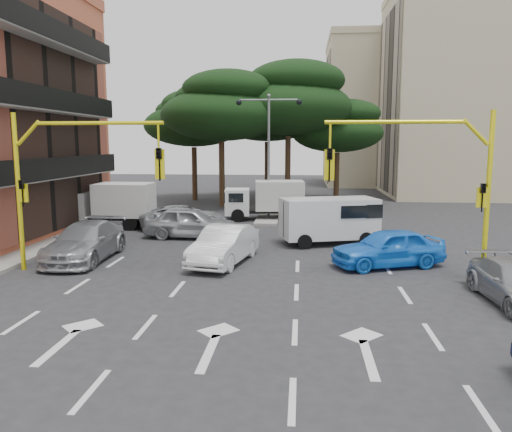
{
  "coord_description": "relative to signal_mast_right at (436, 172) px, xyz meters",
  "views": [
    {
      "loc": [
        2.12,
        -15.96,
        4.9
      ],
      "look_at": [
        0.08,
        6.24,
        1.6
      ],
      "focal_mm": 35.0,
      "sensor_mm": 36.0,
      "label": 1
    }
  ],
  "objects": [
    {
      "name": "apartment_beige_near",
      "position": [
        13.15,
        30.01,
        5.47
      ],
      "size": [
        20.2,
        12.15,
        18.7
      ],
      "color": "#C2BA92",
      "rests_on": "ground"
    },
    {
      "name": "pine_left_far",
      "position": [
        -13.75,
        23.96,
        3.03
      ],
      "size": [
        8.32,
        8.32,
        9.3
      ],
      "color": "#382616",
      "rests_on": "ground"
    },
    {
      "name": "car_silver_cross_a",
      "position": [
        -11.29,
        9.51,
        -3.21
      ],
      "size": [
        5.1,
        2.79,
        1.35
      ],
      "primitive_type": "imported",
      "rotation": [
        0.0,
        0.0,
        1.68
      ],
      "color": "gray",
      "rests_on": "ground"
    },
    {
      "name": "signal_mast_right",
      "position": [
        0.0,
        0.0,
        0.0
      ],
      "size": [
        5.79,
        0.37,
        6.0
      ],
      "color": "yellow",
      "rests_on": "ground"
    },
    {
      "name": "apartment_beige_far",
      "position": [
        6.15,
        42.01,
        4.47
      ],
      "size": [
        16.2,
        12.15,
        16.7
      ],
      "color": "#C2BA92",
      "rests_on": "ground"
    },
    {
      "name": "pine_back",
      "position": [
        -7.75,
        26.96,
        3.72
      ],
      "size": [
        9.15,
        9.15,
        10.23
      ],
      "color": "#382616",
      "rests_on": "ground"
    },
    {
      "name": "median_strip",
      "position": [
        -6.8,
        14.01,
        -3.81
      ],
      "size": [
        1.4,
        6.0,
        0.15
      ],
      "primitive_type": "cube",
      "color": "gray",
      "rests_on": "ground"
    },
    {
      "name": "box_truck_a",
      "position": [
        -15.8,
        9.81,
        -2.59
      ],
      "size": [
        5.26,
        2.25,
        2.58
      ],
      "primitive_type": null,
      "rotation": [
        0.0,
        0.0,
        1.58
      ],
      "color": "silver",
      "rests_on": "ground"
    },
    {
      "name": "car_silver_cross_b",
      "position": [
        -10.36,
        7.01,
        -3.07
      ],
      "size": [
        4.85,
        2.17,
        1.62
      ],
      "primitive_type": "imported",
      "rotation": [
        0.0,
        0.0,
        1.52
      ],
      "color": "#ABAFB3",
      "rests_on": "ground"
    },
    {
      "name": "box_truck_b",
      "position": [
        -6.99,
        13.51,
        -2.64
      ],
      "size": [
        5.24,
        2.59,
        2.49
      ],
      "primitive_type": null,
      "rotation": [
        0.0,
        0.0,
        1.67
      ],
      "color": "white",
      "rests_on": "ground"
    },
    {
      "name": "pine_left_near",
      "position": [
        -10.75,
        19.96,
        3.72
      ],
      "size": [
        9.15,
        9.15,
        10.23
      ],
      "color": "#382616",
      "rests_on": "ground"
    },
    {
      "name": "car_white_hatch",
      "position": [
        -7.79,
        1.74,
        -3.12
      ],
      "size": [
        2.52,
        4.85,
        1.52
      ],
      "primitive_type": "imported",
      "rotation": [
        0.0,
        0.0,
        -0.21
      ],
      "color": "silver",
      "rests_on": "ground"
    },
    {
      "name": "pine_center",
      "position": [
        -5.75,
        21.96,
        4.41
      ],
      "size": [
        9.98,
        9.98,
        11.16
      ],
      "color": "#382616",
      "rests_on": "ground"
    },
    {
      "name": "car_blue_compact",
      "position": [
        -1.24,
        1.8,
        -3.12
      ],
      "size": [
        4.83,
        3.23,
        1.53
      ],
      "primitive_type": "imported",
      "rotation": [
        0.0,
        0.0,
        -1.22
      ],
      "color": "blue",
      "rests_on": "ground"
    },
    {
      "name": "car_silver_wagon",
      "position": [
        -13.71,
        1.85,
        -3.11
      ],
      "size": [
        2.28,
        5.38,
        1.55
      ],
      "primitive_type": "imported",
      "rotation": [
        0.0,
        0.0,
        0.02
      ],
      "color": "#A2A4AA",
      "rests_on": "ground"
    },
    {
      "name": "signal_mast_left",
      "position": [
        -13.61,
        0.0,
        0.0
      ],
      "size": [
        5.79,
        0.37,
        6.0
      ],
      "color": "yellow",
      "rests_on": "ground"
    },
    {
      "name": "van_white",
      "position": [
        -3.34,
        6.15,
        -2.75
      ],
      "size": [
        4.94,
        3.26,
        2.27
      ],
      "primitive_type": null,
      "rotation": [
        0.0,
        0.0,
        -1.28
      ],
      "color": "silver",
      "rests_on": "ground"
    },
    {
      "name": "pine_right",
      "position": [
        -1.75,
        23.96,
        2.33
      ],
      "size": [
        7.49,
        7.49,
        8.37
      ],
      "color": "#382616",
      "rests_on": "ground"
    },
    {
      "name": "ground",
      "position": [
        -6.8,
        -1.99,
        -3.88
      ],
      "size": [
        120.0,
        120.0,
        0.0
      ],
      "primitive_type": "plane",
      "color": "#28282B",
      "rests_on": "ground"
    },
    {
      "name": "street_lamp_center",
      "position": [
        -6.8,
        14.01,
        1.54
      ],
      "size": [
        4.16,
        0.36,
        7.77
      ],
      "color": "slate",
      "rests_on": "median_strip"
    }
  ]
}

